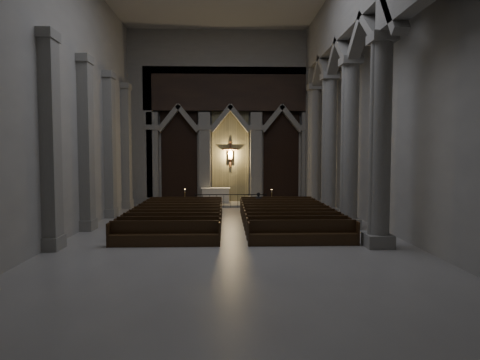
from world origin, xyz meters
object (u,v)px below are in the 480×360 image
Objects in this scene: altar at (216,195)px; pews at (232,220)px; candle_stand_right at (272,203)px; candle_stand_left at (185,203)px; worshipper at (258,203)px; altar_rail at (231,199)px.

pews is (1.03, -8.65, -0.35)m from altar.
candle_stand_right reaches higher than altar.
altar reaches higher than pews.
worshipper is at bearing -23.77° from candle_stand_left.
candle_stand_left is (-1.92, -2.20, -0.32)m from altar.
candle_stand_right is 7.11m from pews.
altar is at bearing 120.14° from altar_rail.
pews is at bearing -111.91° from candle_stand_right.
altar_rail is at bearing 173.96° from candle_stand_right.
altar_rail is 2.68m from candle_stand_right.
worshipper is (1.63, -2.44, 0.01)m from altar_rail.
candle_stand_left is at bearing 170.34° from worshipper.
altar_rail is at bearing 137.84° from worshipper.
candle_stand_left reaches higher than altar.
altar is 2.93m from candle_stand_left.
worshipper reaches higher than altar.
candle_stand_right is 1.01× the size of worshipper.
altar_rail is at bearing 8.23° from candle_stand_left.
candle_stand_left is (-2.94, -0.43, -0.26)m from altar_rail.
altar reaches higher than altar_rail.
altar is 1.63× the size of worshipper.
candle_stand_right is (5.60, 0.15, -0.01)m from candle_stand_left.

